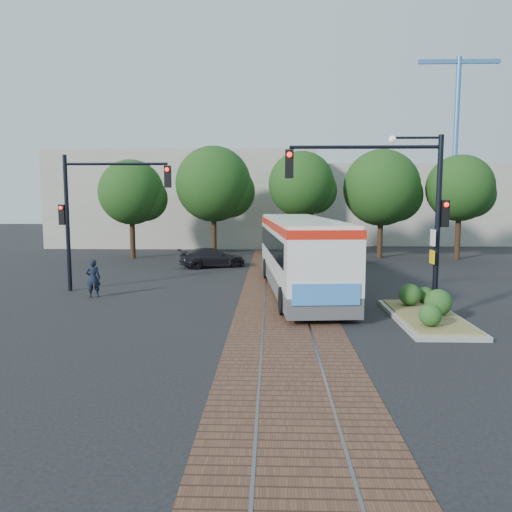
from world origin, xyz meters
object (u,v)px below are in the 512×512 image
at_px(parked_car, 212,258).
at_px(signal_pole_left, 92,204).
at_px(city_bus, 300,251).
at_px(traffic_island, 427,310).
at_px(officer, 93,278).
at_px(signal_pole_main, 402,197).

bearing_deg(parked_car, signal_pole_left, 128.22).
distance_m(city_bus, signal_pole_left, 9.36).
distance_m(traffic_island, parked_car, 15.45).
distance_m(city_bus, parked_car, 9.09).
distance_m(traffic_island, officer, 13.21).
relative_size(signal_pole_left, parked_car, 1.51).
bearing_deg(officer, signal_pole_main, 145.82).
relative_size(traffic_island, parked_car, 1.31).
relative_size(officer, parked_car, 0.40).
xyz_separation_m(city_bus, traffic_island, (4.06, -5.04, -1.48)).
bearing_deg(officer, traffic_island, 146.59).
distance_m(signal_pole_main, signal_pole_left, 13.14).
xyz_separation_m(signal_pole_main, signal_pole_left, (-12.23, 4.80, -0.29)).
bearing_deg(officer, signal_pole_left, -90.86).
bearing_deg(officer, parked_car, -131.13).
bearing_deg(city_bus, parked_car, 117.34).
height_order(signal_pole_main, parked_car, signal_pole_main).
bearing_deg(city_bus, traffic_island, -55.96).
relative_size(city_bus, signal_pole_main, 2.05).
bearing_deg(traffic_island, officer, 164.81).
bearing_deg(signal_pole_main, city_bus, 122.07).
bearing_deg(signal_pole_main, traffic_island, -5.36).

